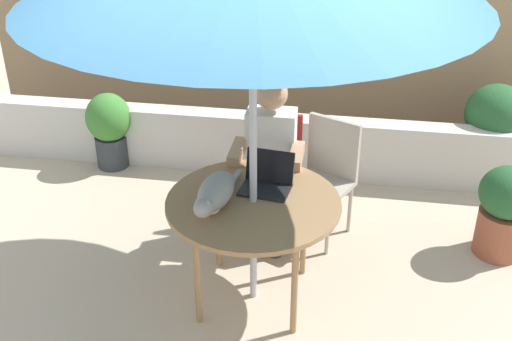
# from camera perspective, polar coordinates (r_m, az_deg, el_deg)

# --- Properties ---
(ground_plane) EXTENTS (14.00, 14.00, 0.00)m
(ground_plane) POSITION_cam_1_polar(r_m,az_deg,el_deg) (4.23, -0.22, -11.09)
(ground_plane) COLOR #BCAD93
(fence_back) EXTENTS (5.85, 0.08, 1.87)m
(fence_back) POSITION_cam_1_polar(r_m,az_deg,el_deg) (5.95, 3.71, 11.50)
(fence_back) COLOR #937756
(fence_back) RESTS_ON ground
(planter_wall_low) EXTENTS (5.26, 0.20, 0.53)m
(planter_wall_low) POSITION_cam_1_polar(r_m,az_deg,el_deg) (5.47, 2.62, 2.27)
(planter_wall_low) COLOR beige
(planter_wall_low) RESTS_ON ground
(patio_table) EXTENTS (1.05, 1.05, 0.72)m
(patio_table) POSITION_cam_1_polar(r_m,az_deg,el_deg) (3.83, -0.24, -3.44)
(patio_table) COLOR #9E754C
(patio_table) RESTS_ON ground
(chair_occupied) EXTENTS (0.40, 0.40, 0.88)m
(chair_occupied) POSITION_cam_1_polar(r_m,az_deg,el_deg) (4.63, 1.48, 0.49)
(chair_occupied) COLOR maroon
(chair_occupied) RESTS_ON ground
(chair_empty) EXTENTS (0.53, 0.53, 0.88)m
(chair_empty) POSITION_cam_1_polar(r_m,az_deg,el_deg) (4.59, 6.29, 0.05)
(chair_empty) COLOR #B2A899
(chair_empty) RESTS_ON ground
(person_seated) EXTENTS (0.48, 0.48, 1.22)m
(person_seated) POSITION_cam_1_polar(r_m,az_deg,el_deg) (4.42, 1.22, 1.48)
(person_seated) COLOR white
(person_seated) RESTS_ON ground
(laptop) EXTENTS (0.33, 0.29, 0.21)m
(laptop) POSITION_cam_1_polar(r_m,az_deg,el_deg) (3.91, 1.05, -0.63)
(laptop) COLOR black
(laptop) RESTS_ON patio_table
(cat) EXTENTS (0.23, 0.65, 0.17)m
(cat) POSITION_cam_1_polar(r_m,az_deg,el_deg) (3.72, -3.70, -2.07)
(cat) COLOR gray
(cat) RESTS_ON patio_table
(potted_plant_near_fence) EXTENTS (0.39, 0.39, 0.68)m
(potted_plant_near_fence) POSITION_cam_1_polar(r_m,az_deg,el_deg) (5.67, -12.97, 3.88)
(potted_plant_near_fence) COLOR #33383D
(potted_plant_near_fence) RESTS_ON ground
(potted_plant_by_chair) EXTENTS (0.40, 0.40, 0.68)m
(potted_plant_by_chair) POSITION_cam_1_polar(r_m,az_deg,el_deg) (4.72, 21.39, -3.20)
(potted_plant_by_chair) COLOR #9E5138
(potted_plant_by_chair) RESTS_ON ground
(potted_plant_corner) EXTENTS (0.51, 0.51, 0.83)m
(potted_plant_corner) POSITION_cam_1_polar(r_m,az_deg,el_deg) (5.68, 20.50, 3.86)
(potted_plant_corner) COLOR #9E5138
(potted_plant_corner) RESTS_ON ground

